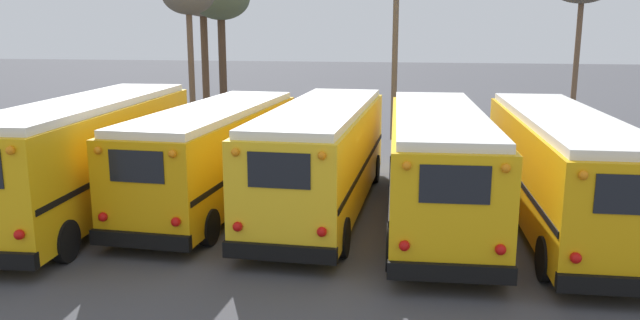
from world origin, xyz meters
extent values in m
plane|color=#424247|center=(0.00, 0.00, 0.00)|extent=(160.00, 160.00, 0.00)
cube|color=#EAAA0F|center=(-6.54, -0.52, 1.72)|extent=(3.01, 10.43, 2.75)
cube|color=white|center=(-6.54, -0.52, 3.20)|extent=(2.79, 10.01, 0.20)
sphere|color=red|center=(-5.34, -5.67, 1.10)|extent=(0.22, 0.22, 0.22)
sphere|color=orange|center=(-5.34, -5.67, 2.88)|extent=(0.18, 0.18, 0.18)
cube|color=black|center=(-7.77, -0.59, 1.52)|extent=(0.58, 10.09, 0.14)
cube|color=black|center=(-5.31, -0.45, 1.52)|extent=(0.58, 10.09, 0.14)
cylinder|color=black|center=(-7.89, 3.27, 0.50)|extent=(0.33, 1.00, 0.99)
cylinder|color=black|center=(-5.62, 3.39, 0.50)|extent=(0.33, 1.00, 0.99)
cylinder|color=black|center=(-5.19, -4.31, 0.50)|extent=(0.33, 1.00, 0.99)
cube|color=#E5A00C|center=(-3.27, 0.86, 1.56)|extent=(2.88, 9.69, 2.47)
cube|color=white|center=(-3.27, 0.86, 2.89)|extent=(2.67, 9.30, 0.20)
cube|color=black|center=(-3.50, -3.97, 0.50)|extent=(2.48, 0.32, 0.36)
cube|color=black|center=(-3.50, -3.94, 2.23)|extent=(1.33, 0.09, 0.74)
sphere|color=red|center=(-4.41, -3.94, 1.00)|extent=(0.22, 0.22, 0.22)
sphere|color=orange|center=(-4.41, -3.94, 2.57)|extent=(0.18, 0.18, 0.18)
sphere|color=red|center=(-2.60, -4.02, 1.00)|extent=(0.22, 0.22, 0.22)
sphere|color=orange|center=(-2.60, -4.02, 2.57)|extent=(0.18, 0.18, 0.18)
cube|color=black|center=(-4.49, 0.92, 1.37)|extent=(0.48, 9.38, 0.14)
cube|color=black|center=(-2.05, 0.80, 1.37)|extent=(0.48, 9.38, 0.14)
cylinder|color=black|center=(-4.23, 4.40, 0.46)|extent=(0.32, 0.93, 0.92)
cylinder|color=black|center=(-1.97, 4.29, 0.46)|extent=(0.32, 0.93, 0.92)
cylinder|color=black|center=(-4.57, -2.58, 0.46)|extent=(0.32, 0.93, 0.92)
cylinder|color=black|center=(-2.31, -2.69, 0.46)|extent=(0.32, 0.93, 0.92)
cube|color=yellow|center=(0.00, 0.75, 1.63)|extent=(2.77, 10.05, 2.58)
cube|color=white|center=(0.00, 0.75, 3.02)|extent=(2.56, 9.65, 0.20)
cube|color=black|center=(-0.14, -4.28, 0.52)|extent=(2.55, 0.27, 0.36)
cube|color=black|center=(-0.14, -4.26, 2.34)|extent=(1.37, 0.07, 0.78)
sphere|color=red|center=(-1.07, -4.26, 1.05)|extent=(0.22, 0.22, 0.22)
sphere|color=orange|center=(-1.07, -4.26, 2.70)|extent=(0.18, 0.18, 0.18)
sphere|color=red|center=(0.80, -4.32, 1.05)|extent=(0.22, 0.22, 0.22)
sphere|color=orange|center=(0.80, -4.32, 2.70)|extent=(0.18, 0.18, 0.18)
cube|color=black|center=(-1.26, 0.79, 1.43)|extent=(0.29, 9.78, 0.14)
cube|color=black|center=(1.26, 0.72, 1.43)|extent=(0.29, 9.78, 0.14)
cylinder|color=black|center=(-1.07, 4.48, 0.48)|extent=(0.31, 0.97, 0.96)
cylinder|color=black|center=(1.27, 4.41, 0.48)|extent=(0.31, 0.97, 0.96)
cylinder|color=black|center=(-1.27, -2.91, 0.48)|extent=(0.31, 0.97, 0.96)
cylinder|color=black|center=(1.07, -2.97, 0.48)|extent=(0.31, 0.97, 0.96)
cube|color=#EAAA0F|center=(3.27, 0.11, 1.65)|extent=(2.90, 10.11, 2.54)
cube|color=white|center=(3.27, 0.11, 3.02)|extent=(2.68, 9.70, 0.20)
cube|color=black|center=(3.48, -4.93, 0.56)|extent=(2.53, 0.31, 0.36)
cube|color=black|center=(3.48, -4.90, 2.34)|extent=(1.36, 0.09, 0.76)
sphere|color=red|center=(2.56, -4.98, 1.07)|extent=(0.22, 0.22, 0.22)
sphere|color=orange|center=(2.56, -4.98, 2.70)|extent=(0.18, 0.18, 0.18)
sphere|color=red|center=(4.41, -4.90, 1.07)|extent=(0.22, 0.22, 0.22)
sphere|color=orange|center=(4.41, -4.90, 2.70)|extent=(0.18, 0.18, 0.18)
cube|color=black|center=(2.02, 0.06, 1.46)|extent=(0.44, 9.80, 0.14)
cube|color=black|center=(4.52, 0.17, 1.46)|extent=(0.44, 9.80, 0.14)
cylinder|color=black|center=(1.96, 3.77, 0.54)|extent=(0.33, 1.09, 1.07)
cylinder|color=black|center=(4.27, 3.87, 0.54)|extent=(0.33, 1.09, 1.07)
cylinder|color=black|center=(2.27, -3.64, 0.54)|extent=(0.33, 1.09, 1.07)
cylinder|color=black|center=(4.58, -3.54, 0.54)|extent=(0.33, 1.09, 1.07)
cube|color=#E5A00C|center=(6.54, 0.41, 1.60)|extent=(2.65, 10.76, 2.52)
cube|color=white|center=(6.54, 0.41, 2.96)|extent=(2.45, 10.33, 0.20)
cube|color=black|center=(6.67, -4.98, 0.52)|extent=(2.44, 0.26, 0.36)
cube|color=black|center=(6.67, -4.96, 2.29)|extent=(1.31, 0.06, 0.76)
sphere|color=red|center=(5.78, -5.01, 1.03)|extent=(0.22, 0.22, 0.22)
sphere|color=orange|center=(5.78, -5.01, 2.64)|extent=(0.18, 0.18, 0.18)
cube|color=black|center=(5.34, 0.38, 1.41)|extent=(0.28, 10.49, 0.14)
cube|color=black|center=(7.74, 0.44, 1.41)|extent=(0.28, 10.49, 0.14)
cylinder|color=black|center=(5.33, 4.43, 0.49)|extent=(0.30, 0.98, 0.97)
cylinder|color=black|center=(7.55, 4.49, 0.49)|extent=(0.30, 0.98, 0.97)
cylinder|color=black|center=(5.53, -3.67, 0.49)|extent=(0.30, 0.98, 0.97)
cylinder|color=brown|center=(1.49, 13.02, 4.45)|extent=(0.27, 0.27, 8.90)
cylinder|color=brown|center=(-10.39, 20.19, 3.15)|extent=(0.43, 0.43, 6.30)
cylinder|color=brown|center=(11.00, 19.08, 3.46)|extent=(0.29, 0.29, 6.93)
cylinder|color=#473323|center=(-8.54, 17.95, 3.01)|extent=(0.44, 0.44, 6.02)
cylinder|color=brown|center=(-8.75, 13.52, 3.08)|extent=(0.30, 0.30, 6.16)
camera|label=1|loc=(2.79, -16.78, 5.32)|focal=35.00mm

